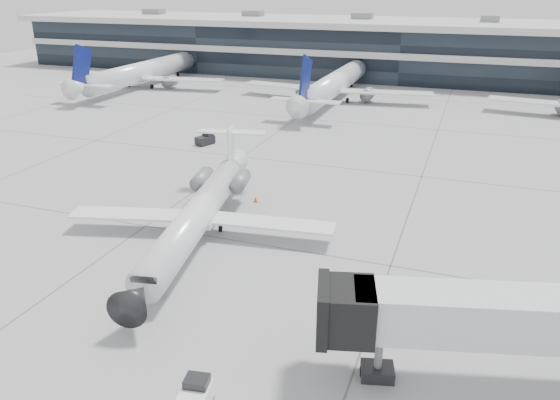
% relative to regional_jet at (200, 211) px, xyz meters
% --- Properties ---
extents(ground, '(220.00, 220.00, 0.00)m').
position_rel_regional_jet_xyz_m(ground, '(4.88, 0.07, -2.08)').
color(ground, gray).
rests_on(ground, ground).
extents(terminal, '(170.00, 22.00, 10.00)m').
position_rel_regional_jet_xyz_m(terminal, '(4.88, 82.07, 2.92)').
color(terminal, black).
rests_on(terminal, ground).
extents(bg_jet_left, '(32.00, 40.00, 9.60)m').
position_rel_regional_jet_xyz_m(bg_jet_left, '(-40.12, 55.07, -2.08)').
color(bg_jet_left, white).
rests_on(bg_jet_left, ground).
extents(bg_jet_center, '(32.00, 40.00, 9.60)m').
position_rel_regional_jet_xyz_m(bg_jet_center, '(-3.12, 55.07, -2.08)').
color(bg_jet_center, white).
rests_on(bg_jet_center, ground).
extents(regional_jet, '(21.05, 26.24, 6.08)m').
position_rel_regional_jet_xyz_m(regional_jet, '(0.00, 0.00, 0.00)').
color(regional_jet, white).
rests_on(regional_jet, ground).
extents(jet_bridge, '(16.50, 6.98, 5.35)m').
position_rel_regional_jet_xyz_m(jet_bridge, '(21.91, -10.29, 1.82)').
color(jet_bridge, silver).
rests_on(jet_bridge, ground).
extents(baggage_tug, '(1.67, 2.43, 1.43)m').
position_rel_regional_jet_xyz_m(baggage_tug, '(8.42, -16.89, -1.44)').
color(baggage_tug, white).
rests_on(baggage_tug, ground).
extents(traffic_cone, '(0.49, 0.49, 0.55)m').
position_rel_regional_jet_xyz_m(traffic_cone, '(1.42, 7.94, -1.82)').
color(traffic_cone, '#FF400D').
rests_on(traffic_cone, ground).
extents(far_tug, '(2.06, 2.58, 1.43)m').
position_rel_regional_jet_xyz_m(far_tug, '(-11.42, 23.28, -1.44)').
color(far_tug, black).
rests_on(far_tug, ground).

